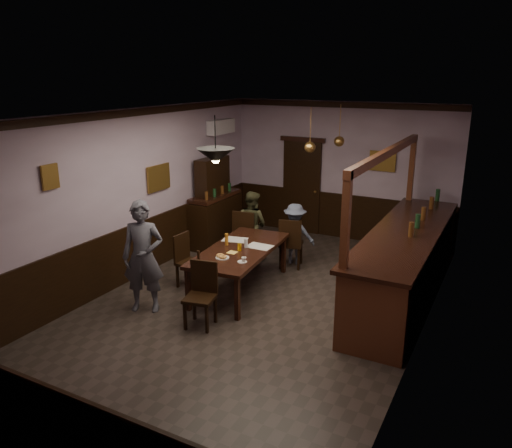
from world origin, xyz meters
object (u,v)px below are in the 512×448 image
Objects in this scene: chair_near at (202,291)px; pendant_brass_far at (339,142)px; chair_far_left at (246,234)px; chair_far_right at (291,241)px; soda_can at (239,247)px; pendant_iron at (216,156)px; person_seated_right at (295,234)px; chair_side at (187,258)px; person_seated_left at (252,224)px; bar_counter at (405,262)px; pendant_brass_mid at (310,147)px; person_standing at (143,257)px; coffee_cup at (244,260)px; dining_table at (240,252)px; sideboard at (215,210)px.

chair_near is 1.18× the size of pendant_brass_far.
chair_far_left reaches higher than chair_far_right.
pendant_iron is at bearing -88.20° from soda_can.
soda_can is (-0.06, 1.22, 0.29)m from chair_near.
chair_far_left is at bearing 8.23° from person_seated_right.
person_seated_left is (0.32, 1.77, 0.17)m from chair_side.
bar_counter is 2.57m from pendant_brass_mid.
person_standing is (-1.04, -0.02, 0.35)m from chair_near.
chair_near is 1.46m from chair_side.
pendant_brass_far is at bearing 76.34° from coffee_cup.
pendant_iron reaches higher than chair_near.
pendant_brass_mid is (0.55, 2.24, -0.13)m from pendant_iron.
chair_far_left is at bearing 175.68° from bar_counter.
dining_table is 1.22× the size of sideboard.
pendant_brass_mid is (1.56, 2.78, 1.42)m from person_standing.
chair_far_right is at bearing 75.02° from dining_table.
soda_can is 2.63m from sideboard.
soda_can is at bearing 61.99° from chair_far_right.
person_standing is 3.19m from person_seated_right.
pendant_iron reaches higher than person_seated_right.
chair_far_left is at bearing -30.13° from sideboard.
pendant_brass_mid is at bearing 77.75° from coffee_cup.
chair_near is 1.18× the size of pendant_brass_mid.
pendant_iron is (1.01, 0.54, 1.55)m from person_standing.
coffee_cup is at bearing 113.66° from chair_far_left.
chair_far_right is 1.21× the size of pendant_brass_far.
chair_near is at bearing 71.57° from person_seated_right.
pendant_brass_far is (0.72, 3.76, 1.77)m from chair_near.
pendant_brass_mid is (0.63, 1.44, 1.61)m from dining_table.
pendant_iron is (0.98, -0.53, 1.91)m from chair_side.
pendant_iron is at bearing 116.11° from person_seated_left.
person_standing reaches higher than soda_can.
person_standing is (-1.28, -2.65, 0.34)m from chair_far_right.
chair_near is 1.25m from soda_can.
pendant_brass_mid is at bearing -101.29° from pendant_brass_far.
pendant_brass_mid reaches higher than chair_side.
soda_can is 2.70m from bar_counter.
chair_side is at bearing 122.61° from chair_near.
bar_counter is at bearing 23.73° from soda_can.
bar_counter is at bearing 30.36° from coffee_cup.
chair_near is 2.91m from person_seated_right.
bar_counter is (2.47, 1.09, -0.19)m from soda_can.
pendant_iron is (0.07, -0.80, 1.74)m from dining_table.
person_seated_left is 16.95× the size of coffee_cup.
chair_near is 0.22× the size of bar_counter.
chair_far_left is at bearing -10.43° from chair_far_right.
pendant_iron reaches higher than bar_counter.
pendant_brass_far is (2.51, 0.57, 1.55)m from sideboard.
pendant_brass_far is (0.75, 3.24, -0.13)m from pendant_iron.
soda_can is (-0.30, -1.41, 0.28)m from chair_far_right.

